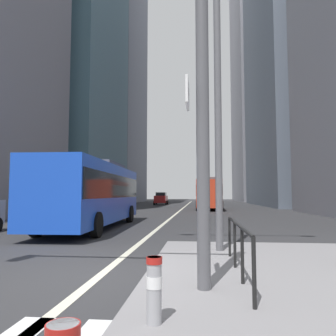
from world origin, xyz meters
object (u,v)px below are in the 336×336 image
(car_oncoming_mid, at_px, (161,198))
(traffic_signal_gantry, at_px, (92,58))
(city_bus_blue_oncoming, at_px, (94,191))
(bollard_left, at_px, (154,286))
(car_receding_near, at_px, (216,198))
(street_lamp_post, at_px, (217,68))
(city_bus_red_receding, at_px, (209,193))
(car_receding_far, at_px, (208,198))

(car_oncoming_mid, distance_m, traffic_signal_gantry, 46.16)
(city_bus_blue_oncoming, bearing_deg, bollard_left, -68.29)
(city_bus_blue_oncoming, height_order, car_receding_near, city_bus_blue_oncoming)
(car_oncoming_mid, relative_size, street_lamp_post, 0.51)
(city_bus_red_receding, bearing_deg, city_bus_blue_oncoming, -106.93)
(street_lamp_post, bearing_deg, car_receding_far, 88.93)
(car_receding_near, bearing_deg, car_receding_far, 93.30)
(city_bus_red_receding, height_order, car_oncoming_mid, city_bus_red_receding)
(city_bus_blue_oncoming, relative_size, street_lamp_post, 1.37)
(car_oncoming_mid, bearing_deg, car_receding_far, 61.44)
(car_receding_far, bearing_deg, car_receding_near, -86.70)
(city_bus_blue_oncoming, relative_size, car_receding_far, 2.44)
(city_bus_blue_oncoming, relative_size, car_oncoming_mid, 2.69)
(bollard_left, bearing_deg, car_receding_far, 88.02)
(street_lamp_post, bearing_deg, traffic_signal_gantry, -122.87)
(car_oncoming_mid, height_order, car_receding_near, same)
(car_receding_far, relative_size, bollard_left, 5.74)
(city_bus_red_receding, relative_size, traffic_signal_gantry, 1.80)
(city_bus_red_receding, distance_m, car_receding_near, 15.22)
(car_receding_far, relative_size, street_lamp_post, 0.56)
(bollard_left, bearing_deg, traffic_signal_gantry, 132.06)
(car_oncoming_mid, xyz_separation_m, bollard_left, (5.61, -47.34, -0.40))
(traffic_signal_gantry, xyz_separation_m, bollard_left, (1.33, -1.48, -3.51))
(city_bus_blue_oncoming, xyz_separation_m, traffic_signal_gantry, (3.44, -10.50, 2.26))
(car_receding_far, xyz_separation_m, bollard_left, (-2.13, -61.56, -0.40))
(car_receding_near, xyz_separation_m, car_receding_far, (-0.79, 13.80, 0.00))
(street_lamp_post, bearing_deg, city_bus_red_receding, 89.08)
(car_oncoming_mid, height_order, traffic_signal_gantry, traffic_signal_gantry)
(traffic_signal_gantry, distance_m, bollard_left, 4.03)
(city_bus_red_receding, bearing_deg, car_receding_far, 88.79)
(car_oncoming_mid, bearing_deg, car_receding_near, 2.81)
(car_receding_far, height_order, street_lamp_post, street_lamp_post)
(car_oncoming_mid, xyz_separation_m, street_lamp_post, (6.69, -42.13, 4.29))
(car_receding_far, xyz_separation_m, traffic_signal_gantry, (-3.46, -60.08, 3.11))
(traffic_signal_gantry, relative_size, bollard_left, 7.66)
(city_bus_blue_oncoming, xyz_separation_m, city_bus_red_receding, (6.29, 20.65, -0.00))
(car_receding_near, bearing_deg, car_oncoming_mid, -177.19)
(car_receding_near, height_order, bollard_left, car_receding_near)
(city_bus_red_receding, relative_size, bollard_left, 13.77)
(car_oncoming_mid, relative_size, car_receding_near, 0.93)
(bollard_left, bearing_deg, street_lamp_post, 78.30)
(city_bus_red_receding, height_order, street_lamp_post, street_lamp_post)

